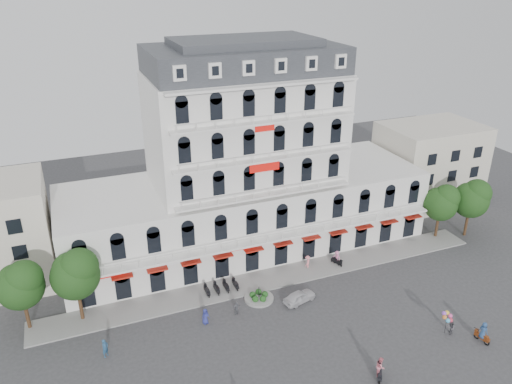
% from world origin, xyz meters
% --- Properties ---
extents(ground, '(120.00, 120.00, 0.00)m').
position_xyz_m(ground, '(0.00, 0.00, 0.00)').
color(ground, '#38383A').
rests_on(ground, ground).
extents(sidewalk, '(53.00, 4.00, 0.16)m').
position_xyz_m(sidewalk, '(0.00, 9.00, 0.08)').
color(sidewalk, gray).
rests_on(sidewalk, ground).
extents(main_building, '(45.00, 15.00, 25.80)m').
position_xyz_m(main_building, '(0.00, 18.00, 9.96)').
color(main_building, silver).
rests_on(main_building, ground).
extents(flank_building_east, '(14.00, 10.00, 12.00)m').
position_xyz_m(flank_building_east, '(30.00, 20.00, 6.00)').
color(flank_building_east, beige).
rests_on(flank_building_east, ground).
extents(traffic_island, '(3.20, 3.20, 1.60)m').
position_xyz_m(traffic_island, '(-3.00, 6.00, 0.26)').
color(traffic_island, gray).
rests_on(traffic_island, ground).
extents(parked_scooter_row, '(4.40, 1.80, 1.10)m').
position_xyz_m(parked_scooter_row, '(-6.35, 8.80, 0.00)').
color(parked_scooter_row, black).
rests_on(parked_scooter_row, ground).
extents(tree_west_outer, '(4.50, 4.48, 7.76)m').
position_xyz_m(tree_west_outer, '(-25.95, 9.98, 5.35)').
color(tree_west_outer, '#382314').
rests_on(tree_west_outer, ground).
extents(tree_west_inner, '(4.76, 4.76, 8.25)m').
position_xyz_m(tree_west_inner, '(-20.95, 9.48, 5.68)').
color(tree_west_inner, '#382314').
rests_on(tree_west_inner, ground).
extents(tree_east_inner, '(4.40, 4.37, 7.57)m').
position_xyz_m(tree_east_inner, '(24.05, 9.98, 5.21)').
color(tree_east_inner, '#382314').
rests_on(tree_east_inner, ground).
extents(tree_east_outer, '(4.65, 4.65, 8.05)m').
position_xyz_m(tree_east_outer, '(28.05, 8.98, 5.55)').
color(tree_east_outer, '#382314').
rests_on(tree_east_outer, ground).
extents(parked_car, '(4.03, 2.45, 1.28)m').
position_xyz_m(parked_car, '(0.88, 4.01, 0.64)').
color(parked_car, silver).
rests_on(parked_car, ground).
extents(rider_southwest, '(1.11, 1.50, 2.36)m').
position_xyz_m(rider_southwest, '(2.47, -8.49, 1.23)').
color(rider_southwest, black).
rests_on(rider_southwest, ground).
extents(rider_east, '(0.72, 1.69, 2.25)m').
position_xyz_m(rider_east, '(14.35, -8.12, 1.13)').
color(rider_east, brown).
rests_on(rider_east, ground).
extents(rider_center, '(0.88, 1.63, 2.00)m').
position_xyz_m(rider_center, '(8.20, 8.79, 1.03)').
color(rider_center, black).
rests_on(rider_center, ground).
extents(pedestrian_left, '(0.98, 0.79, 1.73)m').
position_xyz_m(pedestrian_left, '(-9.50, 4.26, 0.86)').
color(pedestrian_left, navy).
rests_on(pedestrian_left, ground).
extents(pedestrian_mid, '(0.99, 0.60, 1.58)m').
position_xyz_m(pedestrian_mid, '(-6.09, 4.46, 0.79)').
color(pedestrian_mid, slate).
rests_on(pedestrian_mid, ground).
extents(pedestrian_right, '(1.23, 1.23, 1.71)m').
position_xyz_m(pedestrian_right, '(4.64, 9.50, 0.85)').
color(pedestrian_right, pink).
rests_on(pedestrian_right, ground).
extents(pedestrian_far, '(0.81, 0.80, 1.88)m').
position_xyz_m(pedestrian_far, '(-19.38, 3.18, 0.94)').
color(pedestrian_far, '#274F77').
rests_on(pedestrian_far, ground).
extents(balloon_vendor, '(1.41, 1.30, 2.45)m').
position_xyz_m(balloon_vendor, '(12.13, -6.02, 1.30)').
color(balloon_vendor, '#58575F').
rests_on(balloon_vendor, ground).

